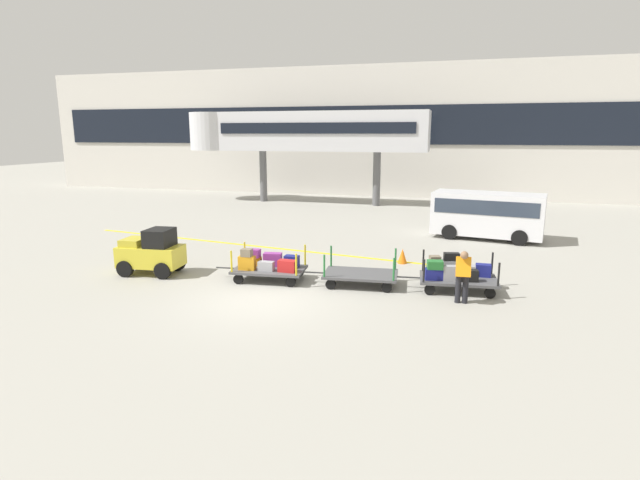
{
  "coord_description": "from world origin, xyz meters",
  "views": [
    {
      "loc": [
        5.39,
        -12.82,
        4.75
      ],
      "look_at": [
        1.23,
        1.8,
        1.48
      ],
      "focal_mm": 28.02,
      "sensor_mm": 36.0,
      "label": 1
    }
  ],
  "objects_px": {
    "baggage_tug": "(152,252)",
    "baggage_cart_tail": "(454,273)",
    "baggage_cart_lead": "(269,265)",
    "baggage_handler": "(463,274)",
    "baggage_cart_middle": "(360,275)",
    "safety_cone_near": "(402,256)",
    "shuttle_van": "(488,212)"
  },
  "relations": [
    {
      "from": "shuttle_van",
      "to": "baggage_cart_middle",
      "type": "bearing_deg",
      "value": -115.57
    },
    {
      "from": "baggage_handler",
      "to": "safety_cone_near",
      "type": "bearing_deg",
      "value": 117.79
    },
    {
      "from": "shuttle_van",
      "to": "safety_cone_near",
      "type": "relative_size",
      "value": 9.18
    },
    {
      "from": "baggage_tug",
      "to": "baggage_cart_tail",
      "type": "bearing_deg",
      "value": 5.42
    },
    {
      "from": "baggage_tug",
      "to": "safety_cone_near",
      "type": "distance_m",
      "value": 8.94
    },
    {
      "from": "shuttle_van",
      "to": "baggage_tug",
      "type": "bearing_deg",
      "value": -140.49
    },
    {
      "from": "baggage_tug",
      "to": "baggage_cart_lead",
      "type": "relative_size",
      "value": 0.72
    },
    {
      "from": "baggage_handler",
      "to": "shuttle_van",
      "type": "xyz_separation_m",
      "value": [
        1.02,
        9.57,
        0.37
      ]
    },
    {
      "from": "baggage_cart_middle",
      "to": "safety_cone_near",
      "type": "height_order",
      "value": "baggage_cart_middle"
    },
    {
      "from": "baggage_cart_middle",
      "to": "shuttle_van",
      "type": "xyz_separation_m",
      "value": [
        4.13,
        8.63,
        0.89
      ]
    },
    {
      "from": "baggage_tug",
      "to": "shuttle_van",
      "type": "distance_m",
      "value": 14.6
    },
    {
      "from": "baggage_cart_middle",
      "to": "safety_cone_near",
      "type": "relative_size",
      "value": 5.55
    },
    {
      "from": "baggage_cart_lead",
      "to": "safety_cone_near",
      "type": "distance_m",
      "value": 5.22
    },
    {
      "from": "baggage_cart_middle",
      "to": "baggage_handler",
      "type": "height_order",
      "value": "baggage_handler"
    },
    {
      "from": "safety_cone_near",
      "to": "baggage_tug",
      "type": "bearing_deg",
      "value": -155.0
    },
    {
      "from": "baggage_tug",
      "to": "baggage_cart_tail",
      "type": "height_order",
      "value": "baggage_tug"
    },
    {
      "from": "baggage_cart_tail",
      "to": "baggage_handler",
      "type": "xyz_separation_m",
      "value": [
        0.23,
        -1.24,
        0.33
      ]
    },
    {
      "from": "baggage_cart_tail",
      "to": "shuttle_van",
      "type": "height_order",
      "value": "shuttle_van"
    },
    {
      "from": "shuttle_van",
      "to": "baggage_handler",
      "type": "bearing_deg",
      "value": -96.1
    },
    {
      "from": "baggage_tug",
      "to": "safety_cone_near",
      "type": "xyz_separation_m",
      "value": [
        8.09,
        3.77,
        -0.48
      ]
    },
    {
      "from": "baggage_cart_middle",
      "to": "baggage_handler",
      "type": "xyz_separation_m",
      "value": [
        3.11,
        -0.94,
        0.52
      ]
    },
    {
      "from": "baggage_handler",
      "to": "safety_cone_near",
      "type": "height_order",
      "value": "baggage_handler"
    },
    {
      "from": "baggage_tug",
      "to": "shuttle_van",
      "type": "xyz_separation_m",
      "value": [
        11.26,
        9.28,
        0.48
      ]
    },
    {
      "from": "baggage_cart_middle",
      "to": "baggage_cart_lead",
      "type": "bearing_deg",
      "value": -174.91
    },
    {
      "from": "baggage_handler",
      "to": "safety_cone_near",
      "type": "relative_size",
      "value": 2.84
    },
    {
      "from": "baggage_cart_lead",
      "to": "baggage_handler",
      "type": "bearing_deg",
      "value": -6.31
    },
    {
      "from": "baggage_cart_lead",
      "to": "safety_cone_near",
      "type": "bearing_deg",
      "value": 40.47
    },
    {
      "from": "baggage_cart_tail",
      "to": "baggage_cart_middle",
      "type": "bearing_deg",
      "value": -174.11
    },
    {
      "from": "baggage_handler",
      "to": "baggage_cart_lead",
      "type": "bearing_deg",
      "value": 173.69
    },
    {
      "from": "baggage_cart_lead",
      "to": "baggage_cart_middle",
      "type": "distance_m",
      "value": 3.02
    },
    {
      "from": "baggage_cart_lead",
      "to": "safety_cone_near",
      "type": "xyz_separation_m",
      "value": [
        3.97,
        3.39,
        -0.23
      ]
    },
    {
      "from": "baggage_tug",
      "to": "shuttle_van",
      "type": "relative_size",
      "value": 0.43
    }
  ]
}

